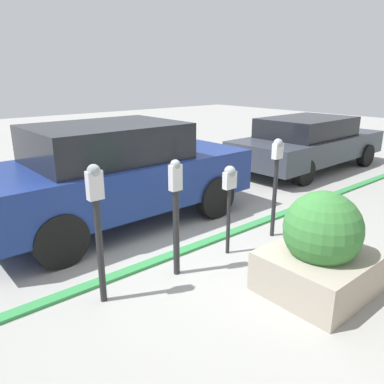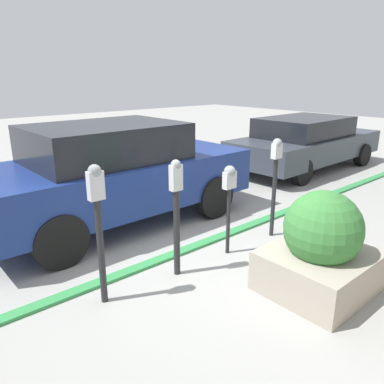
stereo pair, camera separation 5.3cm
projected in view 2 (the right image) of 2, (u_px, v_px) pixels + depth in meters
ground_plane at (188, 254)px, 5.26m from camera, size 40.00×40.00×0.00m
curb_strip at (184, 251)px, 5.31m from camera, size 24.50×0.16×0.04m
parking_meter_nearest at (98, 216)px, 3.86m from camera, size 0.16×0.14×1.56m
parking_meter_second at (176, 207)px, 4.47m from camera, size 0.14×0.12×1.47m
parking_meter_middle at (229, 187)px, 5.01m from camera, size 0.19×0.16×1.26m
parking_meter_fourth at (275, 170)px, 5.56m from camera, size 0.16×0.14×1.53m
planter_box at (321, 249)px, 4.25m from camera, size 1.21×1.07×1.20m
parked_car_middle at (115, 172)px, 6.13m from camera, size 4.47×2.00×1.68m
parked_car_rear at (306, 142)px, 9.86m from camera, size 4.77×1.96×1.37m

